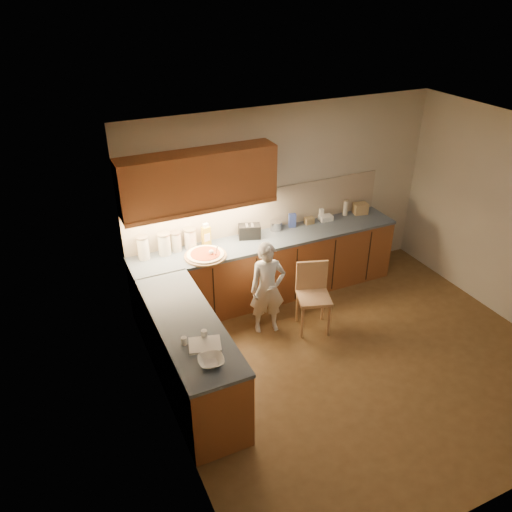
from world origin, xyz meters
The scene contains 24 objects.
room centered at (0.00, 0.00, 1.68)m, with size 4.54×4.50×2.62m.
l_counter centered at (-0.92, 1.25, 0.46)m, with size 3.77×2.62×0.92m.
backsplash centered at (-0.38, 1.99, 1.21)m, with size 3.75×0.02×0.58m, color #B8A78E.
upper_cabinets centered at (-1.27, 1.82, 1.85)m, with size 1.95×0.36×0.73m.
pizza_on_board centered at (-1.32, 1.58, 0.94)m, with size 0.53×0.53×0.22m.
child centered at (-0.73, 1.01, 0.62)m, with size 0.45×0.29×1.23m, color silver.
wooden_chair centered at (-0.17, 0.84, 0.52)m, with size 0.51×0.51×0.89m.
mixing_bowl centered at (-1.95, -0.31, 0.95)m, with size 0.24×0.24×0.06m, color white.
canister_a centered at (-2.03, 1.86, 1.08)m, with size 0.15×0.15×0.31m.
canister_b centered at (-1.76, 1.86, 1.07)m, with size 0.17×0.17×0.29m.
canister_c centered at (-1.60, 1.89, 1.05)m, with size 0.14×0.14×0.26m.
canister_d centered at (-1.41, 1.89, 1.06)m, with size 0.16×0.16×0.27m.
oil_jug centered at (-1.21, 1.86, 1.06)m, with size 0.12×0.09×0.31m.
toaster centered at (-0.61, 1.82, 1.01)m, with size 0.33×0.25×0.19m.
steel_pot centered at (-0.18, 1.88, 0.98)m, with size 0.17×0.17×0.13m.
blue_box centered at (0.07, 1.87, 1.02)m, with size 0.10×0.07×0.20m, color #304292.
card_box_a centered at (0.34, 1.86, 0.97)m, with size 0.13×0.09×0.09m, color #997E52.
white_bottle centered at (0.57, 1.91, 1.00)m, with size 0.05×0.05×0.16m, color white.
flat_pack centered at (0.61, 1.86, 0.96)m, with size 0.19×0.13×0.07m, color white.
tall_jar centered at (0.97, 1.89, 1.04)m, with size 0.08×0.08×0.24m.
card_box_b centered at (1.20, 1.85, 1.00)m, with size 0.20×0.16×0.16m, color tan.
dough_cloth centered at (-1.91, -0.04, 0.93)m, with size 0.30×0.24×0.02m, color silver.
spice_jar_a centered at (-2.09, 0.06, 0.96)m, with size 0.06×0.06×0.08m, color silver.
spice_jar_b centered at (-1.88, 0.08, 0.96)m, with size 0.06×0.06×0.08m, color white.
Camera 1 is at (-3.04, -3.62, 4.01)m, focal length 35.00 mm.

